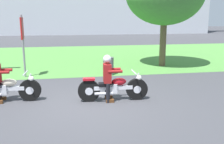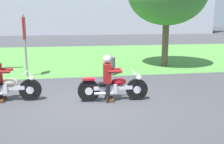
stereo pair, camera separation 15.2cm
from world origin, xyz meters
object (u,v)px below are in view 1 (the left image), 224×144
Objects in this scene: motorcycle_follow at (4,89)px; rider_lead at (108,74)px; sign_banner at (23,36)px; motorcycle_lead at (113,88)px; trash_can at (108,66)px.

rider_lead is at bearing -5.50° from motorcycle_follow.
rider_lead is 0.54× the size of sign_banner.
trash_can is at bearing 85.97° from motorcycle_lead.
rider_lead reaches higher than trash_can.
trash_can is (0.45, 3.57, -0.01)m from motorcycle_lead.
motorcycle_follow is (-3.25, 0.48, -0.00)m from motorcycle_lead.
sign_banner reaches higher than motorcycle_lead.
motorcycle_lead is 5.06m from sign_banner.
rider_lead is at bearing 179.20° from motorcycle_lead.
motorcycle_lead is at bearing -0.80° from rider_lead.
rider_lead is (-0.17, 0.01, 0.42)m from motorcycle_lead.
motorcycle_follow is at bearing -92.49° from sign_banner.
rider_lead reaches higher than motorcycle_lead.
motorcycle_follow is at bearing 174.74° from motorcycle_lead.
motorcycle_follow is at bearing -140.19° from trash_can.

